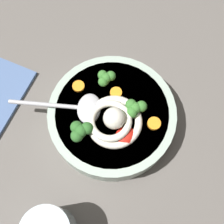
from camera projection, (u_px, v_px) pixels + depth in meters
The scene contains 11 objects.
table_slab at pixel (128, 133), 60.83cm from camera, with size 134.62×134.62×3.96cm, color #5B5651.
soup_bowl at pixel (112, 117), 57.16cm from camera, with size 24.23×24.23×5.17cm.
noodle_pile at pixel (113, 121), 52.73cm from camera, with size 11.29×11.06×4.54cm.
soup_spoon at pixel (82, 108), 54.27cm from camera, with size 12.71×16.01×1.60cm.
chili_sauce_dollop at pixel (125, 136), 52.30cm from camera, with size 3.78×3.40×1.70cm, color red.
broccoli_floret_rear at pixel (135, 108), 52.97cm from camera, with size 4.06×3.49×3.21cm.
broccoli_floret_left at pixel (106, 78), 55.32cm from camera, with size 3.72×3.20×2.94cm.
broccoli_floret_beside_noodles at pixel (80, 131), 51.27cm from camera, with size 4.38×3.77×3.46cm.
carrot_slice_extra_a at pixel (154, 124), 53.66cm from camera, with size 2.44×2.44×0.68cm, color orange.
carrot_slice_beside_chili at pixel (116, 93), 55.80cm from camera, with size 2.25×2.25×0.77cm, color orange.
carrot_slice_center at pixel (79, 86), 56.44cm from camera, with size 2.32×2.32×0.52cm, color orange.
Camera 1 is at (15.60, 8.92, 60.35)cm, focal length 47.27 mm.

